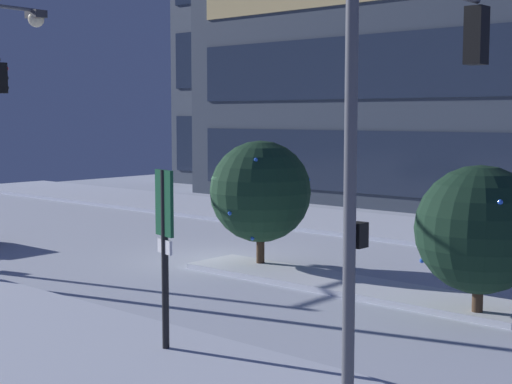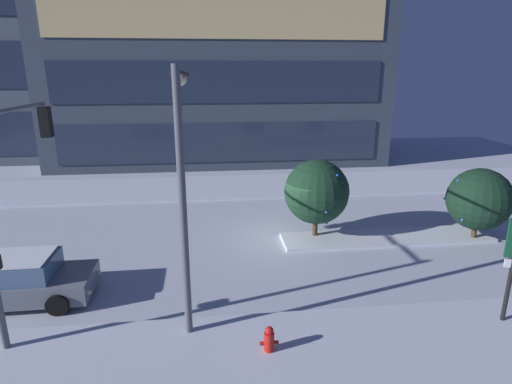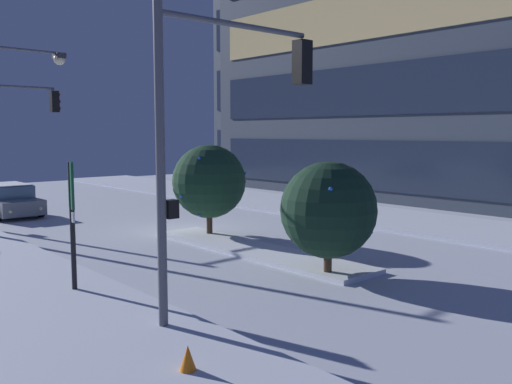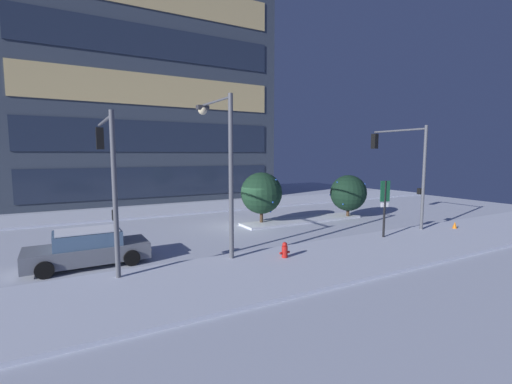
{
  "view_description": "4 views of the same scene",
  "coord_description": "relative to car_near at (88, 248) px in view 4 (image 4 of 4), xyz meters",
  "views": [
    {
      "loc": [
        14.42,
        -15.34,
        4.09
      ],
      "look_at": [
        -0.02,
        1.11,
        1.89
      ],
      "focal_mm": 53.45,
      "sensor_mm": 36.0,
      "label": 1
    },
    {
      "loc": [
        -3.19,
        -16.23,
        6.93
      ],
      "look_at": [
        -1.15,
        2.0,
        1.54
      ],
      "focal_mm": 28.97,
      "sensor_mm": 36.0,
      "label": 2
    },
    {
      "loc": [
        17.37,
        -12.0,
        3.87
      ],
      "look_at": [
        2.29,
        1.26,
        1.68
      ],
      "focal_mm": 38.34,
      "sensor_mm": 36.0,
      "label": 3
    },
    {
      "loc": [
        -10.09,
        -19.78,
        4.59
      ],
      "look_at": [
        1.83,
        1.87,
        1.93
      ],
      "focal_mm": 24.57,
      "sensor_mm": 36.0,
      "label": 4
    }
  ],
  "objects": [
    {
      "name": "parking_info_sign",
      "position": [
        14.28,
        -2.82,
        1.33
      ],
      "size": [
        0.55,
        0.2,
        3.19
      ],
      "rotation": [
        0.0,
        0.0,
        1.32
      ],
      "color": "black",
      "rests_on": "ground"
    },
    {
      "name": "construction_cone",
      "position": [
        19.84,
        -3.34,
        -0.44
      ],
      "size": [
        0.36,
        0.36,
        0.55
      ],
      "primitive_type": "cone",
      "color": "orange",
      "rests_on": "ground"
    },
    {
      "name": "street_lamp_arched",
      "position": [
        5.41,
        -1.42,
        3.98
      ],
      "size": [
        0.56,
        3.28,
        7.09
      ],
      "rotation": [
        0.0,
        0.0,
        1.61
      ],
      "color": "#565960",
      "rests_on": "ground"
    },
    {
      "name": "traffic_light_corner_near_left",
      "position": [
        0.83,
        -0.62,
        3.52
      ],
      "size": [
        0.32,
        5.01,
        6.12
      ],
      "rotation": [
        0.0,
        0.0,
        1.57
      ],
      "color": "#565960",
      "rests_on": "ground"
    },
    {
      "name": "decorated_tree_median",
      "position": [
        17.2,
        2.98,
        1.11
      ],
      "size": [
        2.59,
        2.59,
        3.12
      ],
      "color": "#473323",
      "rests_on": "ground"
    },
    {
      "name": "curb_strip_far",
      "position": [
        9.37,
        12.38,
        -0.64
      ],
      "size": [
        52.0,
        5.2,
        0.14
      ],
      "primitive_type": "cube",
      "color": "silver",
      "rests_on": "ground"
    },
    {
      "name": "ground",
      "position": [
        9.37,
        4.02,
        -0.71
      ],
      "size": [
        52.0,
        52.0,
        0.0
      ],
      "primitive_type": "plane",
      "color": "silver"
    },
    {
      "name": "traffic_light_corner_near_right",
      "position": [
        17.82,
        -0.99,
        3.57
      ],
      "size": [
        0.32,
        4.2,
        6.27
      ],
      "rotation": [
        0.0,
        0.0,
        1.57
      ],
      "color": "#565960",
      "rests_on": "ground"
    },
    {
      "name": "office_tower_secondary",
      "position": [
        -5.37,
        24.35,
        9.07
      ],
      "size": [
        10.74,
        8.44,
        19.57
      ],
      "color": "#424C5B",
      "rests_on": "ground"
    },
    {
      "name": "median_strip",
      "position": [
        13.58,
        3.49,
        -0.64
      ],
      "size": [
        9.0,
        1.8,
        0.14
      ],
      "primitive_type": "cube",
      "color": "silver",
      "rests_on": "ground"
    },
    {
      "name": "office_tower_main",
      "position": [
        6.99,
        23.31,
        11.7
      ],
      "size": [
        24.93,
        13.05,
        24.82
      ],
      "color": "#384251",
      "rests_on": "ground"
    },
    {
      "name": "curb_strip_near",
      "position": [
        9.37,
        -4.34,
        -0.64
      ],
      "size": [
        52.0,
        5.2,
        0.14
      ],
      "primitive_type": "cube",
      "color": "silver",
      "rests_on": "ground"
    },
    {
      "name": "decorated_tree_left_of_median",
      "position": [
        10.54,
        3.95,
        1.36
      ],
      "size": [
        2.71,
        2.71,
        3.43
      ],
      "color": "#473323",
      "rests_on": "ground"
    },
    {
      "name": "fire_hydrant",
      "position": [
        7.49,
        -3.41,
        -0.32
      ],
      "size": [
        0.48,
        0.26,
        0.82
      ],
      "color": "red",
      "rests_on": "ground"
    },
    {
      "name": "car_near",
      "position": [
        0.0,
        0.0,
        0.0
      ],
      "size": [
        4.83,
        2.18,
        1.49
      ],
      "rotation": [
        0.0,
        0.0,
        0.02
      ],
      "color": "slate",
      "rests_on": "ground"
    }
  ]
}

